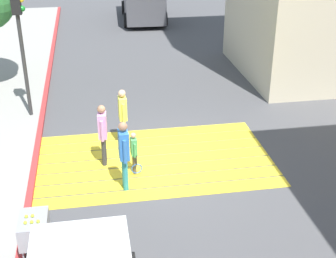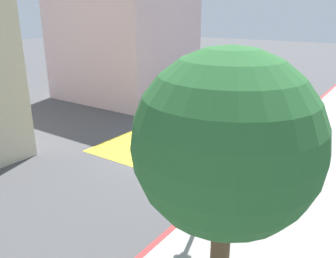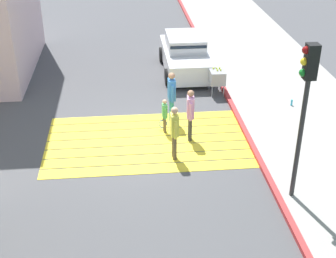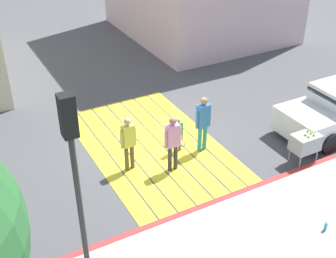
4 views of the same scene
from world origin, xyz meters
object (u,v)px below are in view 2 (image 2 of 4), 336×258
object	(u,v)px
traffic_light_corner	(205,120)
tennis_ball_cart	(264,129)
pedestrian_adult_lead	(196,138)
pedestrian_adult_side	(202,127)
pedestrian_child_with_racket	(187,138)
pedestrian_adult_trailing	(167,144)
water_bottle	(310,163)
street_tree	(222,146)
car_parked_near_curb	(264,113)

from	to	relation	value
traffic_light_corner	tennis_ball_cart	size ratio (longest dim) A/B	4.17
pedestrian_adult_lead	tennis_ball_cart	bearing A→B (deg)	-113.38
pedestrian_adult_side	traffic_light_corner	bearing A→B (deg)	119.67
traffic_light_corner	pedestrian_child_with_racket	bearing A→B (deg)	-53.51
tennis_ball_cart	pedestrian_adult_trailing	world-z (taller)	pedestrian_adult_trailing
pedestrian_adult_trailing	pedestrian_adult_side	world-z (taller)	pedestrian_adult_side
pedestrian_adult_side	pedestrian_child_with_racket	world-z (taller)	pedestrian_adult_side
water_bottle	pedestrian_adult_trailing	xyz separation A→B (m)	(4.62, 3.01, 0.76)
pedestrian_adult_side	street_tree	bearing A→B (deg)	121.24
traffic_light_corner	street_tree	xyz separation A→B (m)	(-1.84, 2.75, 0.59)
traffic_light_corner	tennis_ball_cart	world-z (taller)	traffic_light_corner
tennis_ball_cart	pedestrian_adult_side	bearing A→B (deg)	48.61
pedestrian_adult_side	car_parked_near_curb	bearing A→B (deg)	-103.02
pedestrian_adult_lead	pedestrian_child_with_racket	xyz separation A→B (m)	(0.76, -0.62, -0.36)
pedestrian_adult_lead	pedestrian_adult_side	size ratio (longest dim) A/B	0.95
pedestrian_child_with_racket	tennis_ball_cart	bearing A→B (deg)	-128.06
car_parked_near_curb	pedestrian_adult_trailing	xyz separation A→B (m)	(1.25, 7.03, 0.26)
traffic_light_corner	pedestrian_adult_side	distance (m)	5.73
traffic_light_corner	tennis_ball_cart	xyz separation A→B (m)	(0.68, -6.92, -2.34)
car_parked_near_curb	water_bottle	world-z (taller)	car_parked_near_curb
traffic_light_corner	pedestrian_child_with_racket	size ratio (longest dim) A/B	3.60
tennis_ball_cart	pedestrian_adult_side	xyz separation A→B (m)	(1.98, 2.25, 0.36)
street_tree	pedestrian_adult_trailing	bearing A→B (deg)	-47.35
water_bottle	pedestrian_adult_lead	world-z (taller)	pedestrian_adult_lead
street_tree	pedestrian_adult_side	size ratio (longest dim) A/B	2.93
traffic_light_corner	street_tree	bearing A→B (deg)	123.79
street_tree	pedestrian_adult_lead	bearing A→B (deg)	-56.59
water_bottle	pedestrian_child_with_racket	world-z (taller)	pedestrian_child_with_racket
traffic_light_corner	water_bottle	bearing A→B (deg)	-108.59
traffic_light_corner	pedestrian_adult_trailing	xyz separation A→B (m)	(2.83, -2.32, -2.05)
tennis_ball_cart	pedestrian_adult_trailing	bearing A→B (deg)	64.99
traffic_light_corner	street_tree	size ratio (longest dim) A/B	0.80
pedestrian_adult_side	pedestrian_child_with_racket	distance (m)	0.84
car_parked_near_curb	traffic_light_corner	xyz separation A→B (m)	(-1.58, 9.34, 2.30)
car_parked_near_curb	pedestrian_adult_lead	distance (m)	6.00
pedestrian_adult_trailing	traffic_light_corner	bearing A→B (deg)	140.65
water_bottle	pedestrian_adult_trailing	distance (m)	5.56
car_parked_near_curb	street_tree	world-z (taller)	street_tree
water_bottle	pedestrian_adult_side	size ratio (longest dim) A/B	0.12
car_parked_near_curb	traffic_light_corner	size ratio (longest dim) A/B	1.01
pedestrian_adult_trailing	tennis_ball_cart	bearing A→B (deg)	-115.01
car_parked_near_curb	pedestrian_adult_side	world-z (taller)	pedestrian_adult_side
street_tree	pedestrian_adult_trailing	xyz separation A→B (m)	(4.66, -5.06, -2.64)
water_bottle	pedestrian_adult_lead	distance (m)	4.51
pedestrian_adult_trailing	pedestrian_adult_side	bearing A→B (deg)	-94.02
street_tree	tennis_ball_cart	world-z (taller)	street_tree
tennis_ball_cart	water_bottle	bearing A→B (deg)	147.20
traffic_light_corner	car_parked_near_curb	bearing A→B (deg)	-80.41
street_tree	pedestrian_child_with_racket	world-z (taller)	street_tree
pedestrian_adult_trailing	pedestrian_adult_side	size ratio (longest dim) A/B	0.94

